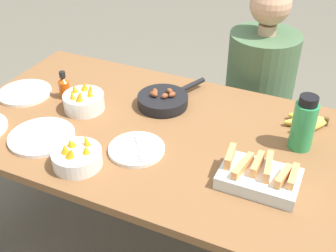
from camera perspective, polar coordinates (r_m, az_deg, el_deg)
name	(u,v)px	position (r m, az deg, el deg)	size (l,w,h in m)	color
ground_plane	(168,249)	(2.26, 0.00, -16.27)	(14.00, 14.00, 0.00)	#666051
dining_table	(168,148)	(1.80, 0.00, -3.04)	(1.82, 0.95, 0.74)	brown
banana_bunch	(308,123)	(1.87, 18.49, 0.42)	(0.19, 0.18, 0.04)	gold
melon_tray	(259,176)	(1.51, 12.26, -6.69)	(0.28, 0.18, 0.10)	silver
skillet	(164,100)	(1.91, -0.59, 3.54)	(0.23, 0.36, 0.08)	black
empty_plate_near_front	(24,93)	(2.12, -18.88, 4.22)	(0.25, 0.25, 0.02)	silver
empty_plate_far_left	(137,149)	(1.65, -4.27, -3.15)	(0.22, 0.22, 0.02)	silver
empty_plate_far_right	(42,137)	(1.78, -16.74, -1.39)	(0.27, 0.27, 0.02)	silver
fruit_bowl_mango	(84,101)	(1.91, -11.35, 3.38)	(0.18, 0.18, 0.13)	silver
fruit_bowl_citrus	(77,157)	(1.59, -12.24, -4.11)	(0.19, 0.19, 0.11)	silver
water_bottle	(304,124)	(1.69, 17.90, 0.27)	(0.09, 0.09, 0.23)	#2D9351
hot_sauce_bottle	(64,86)	(2.01, -13.90, 5.22)	(0.05, 0.05, 0.13)	#C64C0F
person_figure	(256,110)	(2.42, 11.82, 2.16)	(0.40, 0.40, 1.18)	black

